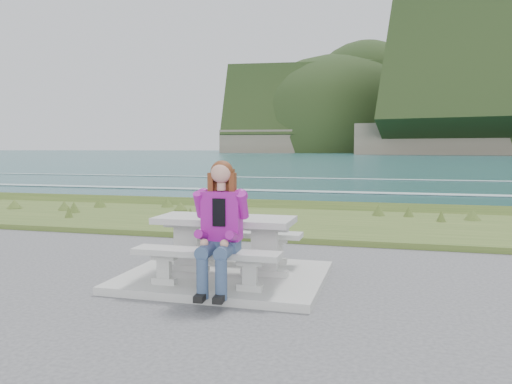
# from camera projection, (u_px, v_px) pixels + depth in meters

# --- Properties ---
(concrete_slab) EXTENTS (2.60, 2.10, 0.10)m
(concrete_slab) POSITION_uv_depth(u_px,v_px,m) (225.00, 277.00, 6.60)
(concrete_slab) COLOR #9A9A95
(concrete_slab) RESTS_ON ground
(picnic_table) EXTENTS (1.80, 0.75, 0.75)m
(picnic_table) POSITION_uv_depth(u_px,v_px,m) (225.00, 230.00, 6.55)
(picnic_table) COLOR #9A9A95
(picnic_table) RESTS_ON concrete_slab
(bench_landward) EXTENTS (1.80, 0.35, 0.45)m
(bench_landward) POSITION_uv_depth(u_px,v_px,m) (206.00, 258.00, 5.89)
(bench_landward) COLOR #9A9A95
(bench_landward) RESTS_ON concrete_slab
(bench_seaward) EXTENTS (1.80, 0.35, 0.45)m
(bench_seaward) POSITION_uv_depth(u_px,v_px,m) (240.00, 238.00, 7.24)
(bench_seaward) COLOR #9A9A95
(bench_seaward) RESTS_ON concrete_slab
(grass_verge) EXTENTS (160.00, 4.50, 0.22)m
(grass_verge) POSITION_uv_depth(u_px,v_px,m) (294.00, 225.00, 11.42)
(grass_verge) COLOR #33521E
(grass_verge) RESTS_ON ground
(shore_drop) EXTENTS (160.00, 0.80, 2.20)m
(shore_drop) POSITION_uv_depth(u_px,v_px,m) (313.00, 210.00, 14.21)
(shore_drop) COLOR #6A6050
(shore_drop) RESTS_ON ground
(ocean) EXTENTS (1600.00, 1600.00, 0.09)m
(ocean) POSITION_uv_depth(u_px,v_px,m) (354.00, 205.00, 30.90)
(ocean) COLOR #1B4A4E
(ocean) RESTS_ON ground
(seated_woman) EXTENTS (0.47, 0.79, 1.51)m
(seated_woman) POSITION_uv_depth(u_px,v_px,m) (218.00, 244.00, 5.68)
(seated_woman) COLOR navy
(seated_woman) RESTS_ON concrete_slab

